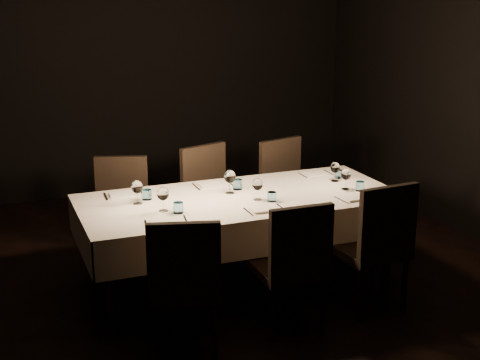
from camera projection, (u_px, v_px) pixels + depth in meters
name	position (u px, v px, depth m)	size (l,w,h in m)	color
room	(240.00, 104.00, 5.07)	(5.01, 6.01, 3.01)	black
dining_table	(240.00, 206.00, 5.29)	(2.52, 1.12, 0.76)	black
chair_near_left	(184.00, 280.00, 4.31)	(0.57, 0.57, 0.96)	black
place_setting_near_left	(167.00, 205.00, 4.82)	(0.35, 0.41, 0.19)	white
chair_near_center	(293.00, 261.00, 4.62)	(0.46, 0.46, 0.96)	black
place_setting_near_center	(263.00, 195.00, 5.09)	(0.31, 0.40, 0.17)	white
chair_near_right	(376.00, 242.00, 4.91)	(0.52, 0.52, 1.01)	black
place_setting_near_right	(352.00, 184.00, 5.37)	(0.32, 0.40, 0.18)	white
chair_far_left	(121.00, 207.00, 5.78)	(0.58, 0.58, 0.95)	black
place_setting_far_left	(135.00, 191.00, 5.16)	(0.34, 0.41, 0.19)	white
chair_far_center	(212.00, 196.00, 6.00)	(0.60, 0.60, 1.00)	black
place_setting_far_center	(226.00, 181.00, 5.43)	(0.35, 0.41, 0.19)	white
chair_far_right	(288.00, 188.00, 6.27)	(0.59, 0.59, 0.99)	black
place_setting_far_right	(330.00, 171.00, 5.77)	(0.30, 0.39, 0.17)	white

